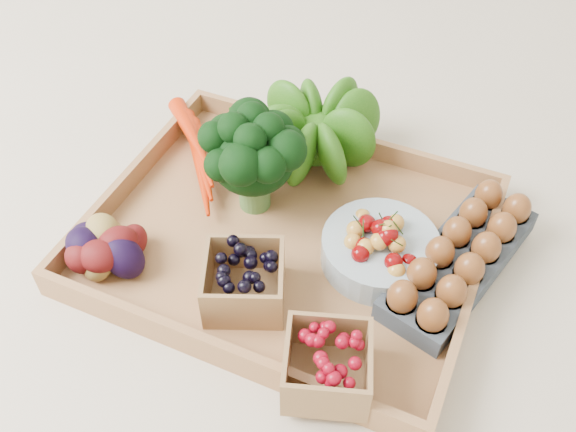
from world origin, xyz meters
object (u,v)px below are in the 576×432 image
at_px(broccoli, 254,174).
at_px(cherry_bowl, 380,250).
at_px(egg_carton, 459,264).
at_px(tray, 288,240).

distance_m(broccoli, cherry_bowl, 0.22).
xyz_separation_m(broccoli, egg_carton, (0.32, -0.00, -0.05)).
bearing_deg(broccoli, tray, -29.40).
height_order(tray, cherry_bowl, cherry_bowl).
bearing_deg(egg_carton, cherry_bowl, -151.14).
height_order(cherry_bowl, egg_carton, cherry_bowl).
bearing_deg(broccoli, cherry_bowl, -8.06).
xyz_separation_m(tray, egg_carton, (0.24, 0.04, 0.02)).
bearing_deg(egg_carton, tray, -155.86).
bearing_deg(tray, broccoli, 150.60).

